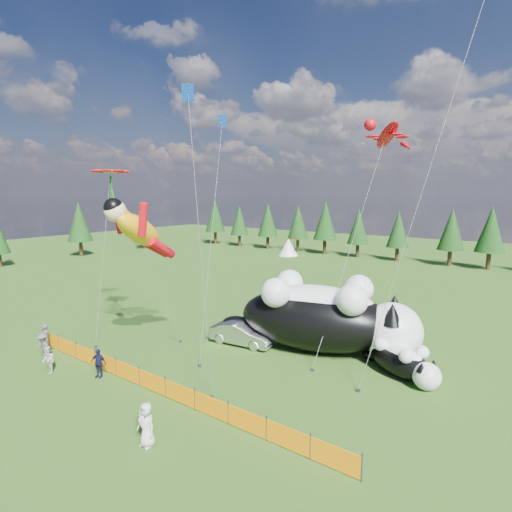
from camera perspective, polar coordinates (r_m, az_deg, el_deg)
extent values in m
plane|color=#163C0B|center=(23.83, -8.80, -15.86)|extent=(160.00, 160.00, 0.00)
cylinder|color=#262626|center=(30.54, -28.15, -10.10)|extent=(0.06, 0.06, 1.10)
cylinder|color=#262626|center=(28.83, -26.36, -11.07)|extent=(0.06, 0.06, 1.10)
cylinder|color=#262626|center=(27.17, -24.33, -12.15)|extent=(0.06, 0.06, 1.10)
cylinder|color=#262626|center=(25.55, -22.01, -13.34)|extent=(0.06, 0.06, 1.10)
cylinder|color=#262626|center=(23.99, -19.37, -14.67)|extent=(0.06, 0.06, 1.10)
cylinder|color=#262626|center=(22.49, -16.32, -16.14)|extent=(0.06, 0.06, 1.10)
cylinder|color=#262626|center=(21.08, -12.80, -17.76)|extent=(0.06, 0.06, 1.10)
cylinder|color=#262626|center=(19.78, -8.72, -19.53)|extent=(0.06, 0.06, 1.10)
cylinder|color=#262626|center=(18.60, -3.98, -21.41)|extent=(0.06, 0.06, 1.10)
cylinder|color=#262626|center=(17.56, 1.50, -23.38)|extent=(0.06, 0.06, 1.10)
cylinder|color=#262626|center=(16.71, 7.78, -25.33)|extent=(0.06, 0.06, 1.10)
cylinder|color=#262626|center=(16.06, 14.88, -27.15)|extent=(0.06, 0.06, 1.10)
cube|color=orange|center=(29.70, -27.28, -10.67)|extent=(2.00, 0.04, 0.90)
cube|color=orange|center=(28.01, -25.37, -11.69)|extent=(2.00, 0.04, 0.90)
cube|color=orange|center=(26.37, -23.20, -12.83)|extent=(2.00, 0.04, 0.90)
cube|color=orange|center=(24.78, -20.73, -14.09)|extent=(2.00, 0.04, 0.90)
cube|color=orange|center=(23.25, -17.89, -15.50)|extent=(2.00, 0.04, 0.90)
cube|color=orange|center=(21.80, -14.62, -17.05)|extent=(2.00, 0.04, 0.90)
cube|color=orange|center=(20.44, -10.83, -18.75)|extent=(2.00, 0.04, 0.90)
cube|color=orange|center=(19.20, -6.43, -20.59)|extent=(2.00, 0.04, 0.90)
cube|color=orange|center=(18.09, -1.34, -22.53)|extent=(2.00, 0.04, 0.90)
cube|color=orange|center=(17.14, 4.53, -24.50)|extent=(2.00, 0.04, 0.90)
cube|color=orange|center=(16.38, 11.22, -26.41)|extent=(2.00, 0.04, 0.90)
ellipsoid|color=black|center=(26.08, 8.51, -8.95)|extent=(10.80, 6.90, 3.99)
ellipsoid|color=white|center=(25.79, 8.57, -6.84)|extent=(8.11, 5.03, 2.44)
sphere|color=white|center=(25.55, 18.87, -10.24)|extent=(3.55, 3.55, 3.55)
sphere|color=#CB4F67|center=(25.54, 22.30, -10.44)|extent=(0.50, 0.50, 0.50)
ellipsoid|color=black|center=(28.09, -2.32, -10.16)|extent=(3.38, 2.25, 1.55)
cone|color=black|center=(24.12, 18.89, -7.84)|extent=(1.24, 1.24, 1.24)
cone|color=black|center=(26.16, 19.15, -6.56)|extent=(1.24, 1.24, 1.24)
sphere|color=white|center=(26.54, 14.48, -4.60)|extent=(1.86, 1.86, 1.86)
sphere|color=white|center=(23.76, 13.56, -6.13)|extent=(1.86, 1.86, 1.86)
sphere|color=white|center=(27.49, 4.80, -3.89)|extent=(1.86, 1.86, 1.86)
sphere|color=white|center=(24.82, 2.83, -5.25)|extent=(1.86, 1.86, 1.86)
ellipsoid|color=black|center=(24.10, 19.79, -13.93)|extent=(4.42, 3.56, 1.60)
ellipsoid|color=white|center=(23.95, 19.84, -13.04)|extent=(3.30, 2.62, 0.98)
sphere|color=white|center=(22.99, 23.21, -15.51)|extent=(1.43, 1.43, 1.43)
sphere|color=#CB4F67|center=(22.64, 24.40, -15.98)|extent=(0.20, 0.20, 0.20)
ellipsoid|color=black|center=(25.70, 16.25, -13.48)|extent=(1.39, 1.15, 0.62)
cone|color=black|center=(22.46, 22.55, -14.47)|extent=(0.50, 0.50, 0.50)
cone|color=black|center=(23.07, 24.02, -13.93)|extent=(0.50, 0.50, 0.50)
sphere|color=white|center=(23.61, 22.62, -12.60)|extent=(0.75, 0.75, 0.75)
sphere|color=white|center=(22.80, 20.63, -13.25)|extent=(0.75, 0.75, 0.75)
sphere|color=white|center=(24.80, 19.35, -11.37)|extent=(0.75, 0.75, 0.75)
sphere|color=white|center=(24.03, 17.35, -11.93)|extent=(0.75, 0.75, 0.75)
imported|color=#BBBCC0|center=(27.03, -2.00, -11.04)|extent=(4.59, 2.09, 1.46)
imported|color=#515256|center=(28.80, -27.86, -10.38)|extent=(0.72, 0.50, 1.88)
imported|color=silver|center=(25.73, -27.58, -13.03)|extent=(0.86, 0.71, 1.54)
imported|color=#131636|center=(24.10, -21.60, -14.02)|extent=(1.05, 0.76, 1.61)
imported|color=#515256|center=(27.46, -28.14, -11.44)|extent=(1.16, 0.63, 1.77)
imported|color=silver|center=(17.64, -15.41, -22.20)|extent=(0.89, 0.58, 1.81)
cylinder|color=#595959|center=(26.32, -13.39, -4.53)|extent=(0.03, 0.03, 8.01)
cube|color=#262626|center=(28.02, -10.70, -11.87)|extent=(0.15, 0.15, 0.16)
cylinder|color=#595959|center=(25.87, 13.79, 2.23)|extent=(0.03, 0.03, 16.72)
cube|color=#262626|center=(23.67, 8.08, -15.80)|extent=(0.15, 0.15, 0.16)
cylinder|color=#595959|center=(28.26, -21.01, -0.15)|extent=(0.03, 0.03, 11.59)
cube|color=#262626|center=(28.63, -21.92, -11.92)|extent=(0.15, 0.15, 0.16)
cube|color=#178324|center=(29.06, -19.85, 6.62)|extent=(0.19, 0.19, 4.19)
cylinder|color=#595959|center=(25.80, -6.31, 3.62)|extent=(0.03, 0.03, 16.63)
cube|color=#262626|center=(24.20, -8.08, -15.24)|extent=(0.15, 0.15, 0.16)
cylinder|color=#595959|center=(22.57, 22.94, 9.37)|extent=(0.03, 0.03, 21.98)
cube|color=#262626|center=(21.95, 14.42, -18.08)|extent=(0.15, 0.15, 0.16)
cylinder|color=#595959|center=(18.76, -7.93, 0.58)|extent=(0.03, 0.03, 14.22)
cube|color=#262626|center=(20.84, -6.31, -19.37)|extent=(0.15, 0.15, 0.16)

